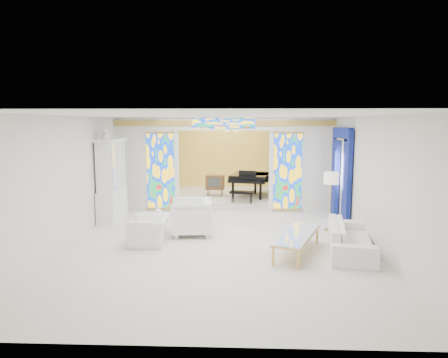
{
  "coord_description": "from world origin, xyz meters",
  "views": [
    {
      "loc": [
        0.49,
        -10.73,
        2.84
      ],
      "look_at": [
        0.07,
        0.2,
        1.29
      ],
      "focal_mm": 32.0,
      "sensor_mm": 36.0,
      "label": 1
    }
  ],
  "objects_px": {
    "armchair_left": "(150,231)",
    "coffee_table": "(297,235)",
    "china_cabinet": "(112,181)",
    "tv_console": "(215,182)",
    "grand_piano": "(254,178)",
    "armchair_right": "(191,217)",
    "sofa": "(351,238)"
  },
  "relations": [
    {
      "from": "armchair_right",
      "to": "grand_piano",
      "type": "xyz_separation_m",
      "value": [
        1.75,
        4.58,
        0.39
      ]
    },
    {
      "from": "armchair_left",
      "to": "tv_console",
      "type": "xyz_separation_m",
      "value": [
        1.22,
        5.4,
        0.35
      ]
    },
    {
      "from": "china_cabinet",
      "to": "armchair_right",
      "type": "xyz_separation_m",
      "value": [
        2.49,
        -1.45,
        -0.71
      ]
    },
    {
      "from": "sofa",
      "to": "tv_console",
      "type": "relative_size",
      "value": 3.03
    },
    {
      "from": "armchair_left",
      "to": "sofa",
      "type": "xyz_separation_m",
      "value": [
        4.56,
        -0.44,
        0.01
      ]
    },
    {
      "from": "armchair_left",
      "to": "armchair_right",
      "type": "bearing_deg",
      "value": 131.34
    },
    {
      "from": "armchair_left",
      "to": "grand_piano",
      "type": "relative_size",
      "value": 0.39
    },
    {
      "from": "grand_piano",
      "to": "tv_console",
      "type": "height_order",
      "value": "grand_piano"
    },
    {
      "from": "coffee_table",
      "to": "armchair_right",
      "type": "bearing_deg",
      "value": 150.28
    },
    {
      "from": "tv_console",
      "to": "armchair_left",
      "type": "bearing_deg",
      "value": -98.38
    },
    {
      "from": "china_cabinet",
      "to": "tv_console",
      "type": "height_order",
      "value": "china_cabinet"
    },
    {
      "from": "armchair_right",
      "to": "tv_console",
      "type": "bearing_deg",
      "value": 170.6
    },
    {
      "from": "sofa",
      "to": "tv_console",
      "type": "bearing_deg",
      "value": 40.32
    },
    {
      "from": "armchair_right",
      "to": "tv_console",
      "type": "relative_size",
      "value": 1.34
    },
    {
      "from": "china_cabinet",
      "to": "grand_piano",
      "type": "distance_m",
      "value": 5.28
    },
    {
      "from": "china_cabinet",
      "to": "sofa",
      "type": "bearing_deg",
      "value": -23.9
    },
    {
      "from": "china_cabinet",
      "to": "tv_console",
      "type": "xyz_separation_m",
      "value": [
        2.83,
        3.11,
        -0.5
      ]
    },
    {
      "from": "china_cabinet",
      "to": "coffee_table",
      "type": "distance_m",
      "value": 5.8
    },
    {
      "from": "tv_console",
      "to": "china_cabinet",
      "type": "bearing_deg",
      "value": -127.94
    },
    {
      "from": "sofa",
      "to": "grand_piano",
      "type": "relative_size",
      "value": 0.89
    },
    {
      "from": "sofa",
      "to": "coffee_table",
      "type": "height_order",
      "value": "sofa"
    },
    {
      "from": "armchair_right",
      "to": "grand_piano",
      "type": "relative_size",
      "value": 0.39
    },
    {
      "from": "china_cabinet",
      "to": "grand_piano",
      "type": "height_order",
      "value": "china_cabinet"
    },
    {
      "from": "armchair_right",
      "to": "tv_console",
      "type": "xyz_separation_m",
      "value": [
        0.33,
        4.56,
        0.21
      ]
    },
    {
      "from": "coffee_table",
      "to": "grand_piano",
      "type": "bearing_deg",
      "value": 96.94
    },
    {
      "from": "armchair_left",
      "to": "coffee_table",
      "type": "xyz_separation_m",
      "value": [
        3.37,
        -0.58,
        0.09
      ]
    },
    {
      "from": "armchair_left",
      "to": "sofa",
      "type": "relative_size",
      "value": 0.43
    },
    {
      "from": "sofa",
      "to": "coffee_table",
      "type": "xyz_separation_m",
      "value": [
        -1.19,
        -0.14,
        0.08
      ]
    },
    {
      "from": "coffee_table",
      "to": "tv_console",
      "type": "xyz_separation_m",
      "value": [
        -2.15,
        5.98,
        0.26
      ]
    },
    {
      "from": "china_cabinet",
      "to": "tv_console",
      "type": "relative_size",
      "value": 3.6
    },
    {
      "from": "china_cabinet",
      "to": "armchair_right",
      "type": "height_order",
      "value": "china_cabinet"
    },
    {
      "from": "china_cabinet",
      "to": "armchair_left",
      "type": "height_order",
      "value": "china_cabinet"
    }
  ]
}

